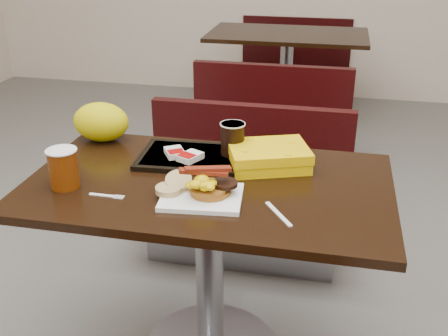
% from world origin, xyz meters
% --- Properties ---
extents(table_near, '(1.20, 0.70, 0.75)m').
position_xyz_m(table_near, '(0.00, 0.00, 0.38)').
color(table_near, black).
rests_on(table_near, floor).
extents(bench_near_n, '(1.00, 0.46, 0.72)m').
position_xyz_m(bench_near_n, '(0.00, 0.70, 0.36)').
color(bench_near_n, black).
rests_on(bench_near_n, floor).
extents(table_far, '(1.20, 0.70, 0.75)m').
position_xyz_m(table_far, '(0.00, 2.60, 0.38)').
color(table_far, black).
rests_on(table_far, floor).
extents(bench_far_s, '(1.00, 0.46, 0.72)m').
position_xyz_m(bench_far_s, '(0.00, 1.90, 0.36)').
color(bench_far_s, black).
rests_on(bench_far_s, floor).
extents(bench_far_n, '(1.00, 0.46, 0.72)m').
position_xyz_m(bench_far_n, '(0.00, 3.30, 0.36)').
color(bench_far_n, black).
rests_on(bench_far_n, floor).
extents(platter, '(0.27, 0.22, 0.01)m').
position_xyz_m(platter, '(0.01, -0.13, 0.76)').
color(platter, white).
rests_on(platter, table_near).
extents(pancake_stack, '(0.13, 0.13, 0.03)m').
position_xyz_m(pancake_stack, '(0.03, -0.11, 0.78)').
color(pancake_stack, '#9E531A').
rests_on(pancake_stack, platter).
extents(sausage_patty, '(0.09, 0.09, 0.01)m').
position_xyz_m(sausage_patty, '(0.08, -0.10, 0.80)').
color(sausage_patty, black).
rests_on(sausage_patty, pancake_stack).
extents(scrambled_eggs, '(0.11, 0.10, 0.05)m').
position_xyz_m(scrambled_eggs, '(0.01, -0.14, 0.81)').
color(scrambled_eggs, '#E6DB04').
rests_on(scrambled_eggs, pancake_stack).
extents(bacon_strips, '(0.16, 0.11, 0.01)m').
position_xyz_m(bacon_strips, '(0.01, -0.12, 0.84)').
color(bacon_strips, '#470905').
rests_on(bacon_strips, scrambled_eggs).
extents(muffin_bottom, '(0.10, 0.10, 0.02)m').
position_xyz_m(muffin_bottom, '(-0.10, -0.13, 0.77)').
color(muffin_bottom, tan).
rests_on(muffin_bottom, platter).
extents(muffin_top, '(0.10, 0.10, 0.05)m').
position_xyz_m(muffin_top, '(-0.08, -0.09, 0.79)').
color(muffin_top, tan).
rests_on(muffin_top, platter).
extents(coffee_cup_near, '(0.10, 0.10, 0.13)m').
position_xyz_m(coffee_cup_near, '(-0.44, -0.13, 0.81)').
color(coffee_cup_near, '#8A3405').
rests_on(coffee_cup_near, table_near).
extents(fork, '(0.11, 0.02, 0.00)m').
position_xyz_m(fork, '(-0.30, -0.17, 0.75)').
color(fork, white).
rests_on(fork, table_near).
extents(knife, '(0.10, 0.13, 0.00)m').
position_xyz_m(knife, '(0.25, -0.17, 0.75)').
color(knife, white).
rests_on(knife, table_near).
extents(condiment_syrup, '(0.04, 0.03, 0.01)m').
position_xyz_m(condiment_syrup, '(-0.11, 0.03, 0.75)').
color(condiment_syrup, '#BC6308').
rests_on(condiment_syrup, table_near).
extents(tray, '(0.39, 0.29, 0.02)m').
position_xyz_m(tray, '(-0.10, 0.16, 0.76)').
color(tray, black).
rests_on(tray, table_near).
extents(hashbrown_sleeve_left, '(0.09, 0.10, 0.02)m').
position_xyz_m(hashbrown_sleeve_left, '(-0.16, 0.14, 0.78)').
color(hashbrown_sleeve_left, silver).
rests_on(hashbrown_sleeve_left, tray).
extents(hashbrown_sleeve_right, '(0.09, 0.10, 0.02)m').
position_xyz_m(hashbrown_sleeve_right, '(-0.09, 0.12, 0.78)').
color(hashbrown_sleeve_right, silver).
rests_on(hashbrown_sleeve_right, tray).
extents(coffee_cup_far, '(0.10, 0.10, 0.12)m').
position_xyz_m(coffee_cup_far, '(0.04, 0.20, 0.83)').
color(coffee_cup_far, black).
rests_on(coffee_cup_far, tray).
extents(clamshell, '(0.32, 0.28, 0.07)m').
position_xyz_m(clamshell, '(0.18, 0.16, 0.79)').
color(clamshell, '#E1B103').
rests_on(clamshell, table_near).
extents(paper_bag, '(0.24, 0.20, 0.15)m').
position_xyz_m(paper_bag, '(-0.49, 0.27, 0.83)').
color(paper_bag, '#D1C406').
rests_on(paper_bag, table_near).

